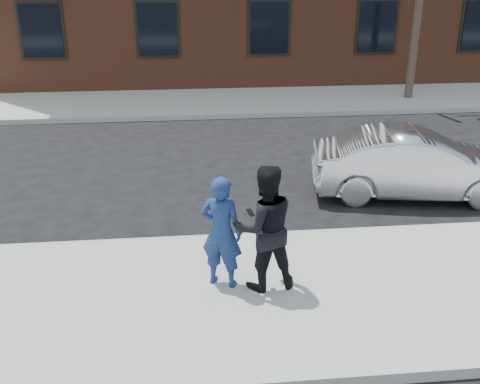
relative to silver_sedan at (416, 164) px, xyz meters
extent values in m
plane|color=black|center=(-1.54, -3.20, -0.66)|extent=(100.00, 100.00, 0.00)
cube|color=#97958F|center=(-1.54, -3.45, -0.59)|extent=(50.00, 3.50, 0.15)
cube|color=#999691|center=(-1.54, -1.65, -0.59)|extent=(50.00, 0.10, 0.15)
cube|color=#97958F|center=(-1.54, 8.05, -0.59)|extent=(50.00, 3.50, 0.15)
cube|color=#999691|center=(-1.54, 6.25, -0.59)|extent=(50.00, 0.10, 0.15)
cube|color=black|center=(-9.04, 9.74, 1.54)|extent=(1.30, 0.06, 1.70)
cube|color=black|center=(2.36, 9.74, 1.54)|extent=(1.30, 0.06, 1.70)
cylinder|color=#3D2C24|center=(2.96, 7.80, 1.59)|extent=(0.26, 0.26, 4.20)
imported|color=#B7BABF|center=(0.00, 0.00, 0.00)|extent=(4.19, 2.04, 1.32)
imported|color=navy|center=(-4.03, -3.13, 0.29)|extent=(0.70, 0.60, 1.61)
cube|color=black|center=(-3.99, -2.91, 0.74)|extent=(0.12, 0.14, 0.08)
imported|color=black|center=(-3.46, -3.24, 0.38)|extent=(0.96, 0.80, 1.78)
cube|color=black|center=(-3.64, -3.08, 0.54)|extent=(0.11, 0.15, 0.06)
camera|label=1|loc=(-4.49, -9.93, 3.70)|focal=42.00mm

